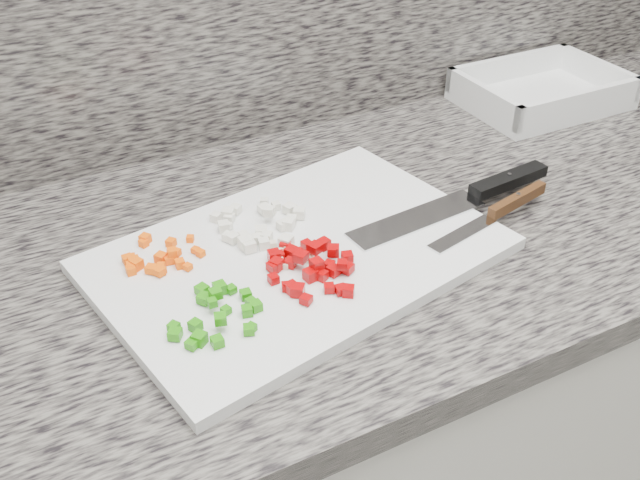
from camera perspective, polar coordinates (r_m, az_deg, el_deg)
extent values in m
cube|color=silver|center=(1.29, 2.31, -16.19)|extent=(3.92, 0.62, 0.86)
cube|color=#625E57|center=(0.98, 2.91, 0.64)|extent=(3.96, 0.64, 0.04)
cube|color=white|center=(0.89, -1.75, -1.17)|extent=(0.53, 0.41, 0.02)
cube|color=#FF5805|center=(0.88, -14.62, -1.73)|extent=(0.01, 0.01, 0.01)
cube|color=#FF5805|center=(0.88, -14.95, -1.49)|extent=(0.02, 0.02, 0.01)
cube|color=#FF5805|center=(0.92, -13.81, 0.10)|extent=(0.02, 0.02, 0.01)
cube|color=#FF5805|center=(0.87, -14.89, -2.35)|extent=(0.01, 0.01, 0.01)
cube|color=#FF5805|center=(0.86, -10.54, -2.12)|extent=(0.01, 0.01, 0.01)
cube|color=#FF5805|center=(0.86, -11.14, -1.87)|extent=(0.01, 0.01, 0.01)
cube|color=#FF5805|center=(0.87, -12.61, -2.09)|extent=(0.01, 0.01, 0.01)
cube|color=#FF5805|center=(0.90, -11.83, -0.20)|extent=(0.01, 0.01, 0.01)
cube|color=#FF5805|center=(0.89, -15.14, -1.50)|extent=(0.01, 0.01, 0.01)
cube|color=#FF5805|center=(0.86, -12.57, -2.49)|extent=(0.01, 0.01, 0.01)
cube|color=#FF5805|center=(0.91, -13.93, -0.24)|extent=(0.01, 0.01, 0.01)
cube|color=#FF5805|center=(0.86, -12.72, -2.42)|extent=(0.02, 0.02, 0.01)
cube|color=#FF5805|center=(0.87, -11.40, -0.98)|extent=(0.01, 0.01, 0.01)
cube|color=#FF5805|center=(0.88, -11.82, -1.09)|extent=(0.01, 0.01, 0.01)
cube|color=#FF5805|center=(0.88, -12.60, -1.41)|extent=(0.02, 0.02, 0.01)
cube|color=#FF5805|center=(0.87, -14.80, -2.04)|extent=(0.01, 0.01, 0.01)
cube|color=#FF5805|center=(0.87, -11.98, -1.54)|extent=(0.01, 0.01, 0.01)
cube|color=#FF5805|center=(0.86, -13.37, -2.26)|extent=(0.02, 0.02, 0.01)
cube|color=#FF5805|center=(0.86, -13.00, -2.30)|extent=(0.01, 0.01, 0.01)
cube|color=#FF5805|center=(0.87, -14.46, -1.87)|extent=(0.02, 0.02, 0.01)
cube|color=#FF5805|center=(0.91, -10.34, 0.11)|extent=(0.01, 0.01, 0.01)
cube|color=#FF5805|center=(0.88, -9.54, -1.04)|extent=(0.01, 0.01, 0.01)
cube|color=#FF5805|center=(0.87, -11.73, -0.98)|extent=(0.01, 0.01, 0.01)
cube|color=#FF5805|center=(0.89, -9.94, -0.78)|extent=(0.01, 0.01, 0.01)
cube|color=white|center=(0.92, -2.53, 1.25)|extent=(0.02, 0.02, 0.01)
cube|color=white|center=(0.94, -8.30, 1.82)|extent=(0.02, 0.02, 0.01)
cube|color=white|center=(0.95, -2.44, 2.52)|extent=(0.02, 0.02, 0.01)
cube|color=white|center=(0.92, -3.03, 1.19)|extent=(0.01, 0.01, 0.01)
cube|color=white|center=(0.96, -3.54, 2.76)|extent=(0.01, 0.01, 0.01)
cube|color=white|center=(0.89, -5.04, 0.09)|extent=(0.01, 0.01, 0.01)
cube|color=white|center=(0.94, -7.36, 2.12)|extent=(0.02, 0.02, 0.01)
cube|color=white|center=(0.94, -4.05, 2.34)|extent=(0.02, 0.02, 0.01)
cube|color=white|center=(0.95, -4.50, 2.51)|extent=(0.02, 0.02, 0.01)
cube|color=white|center=(0.95, -3.98, 2.33)|extent=(0.01, 0.01, 0.01)
cube|color=white|center=(0.88, -6.01, -0.22)|extent=(0.02, 0.02, 0.01)
cube|color=white|center=(0.88, -2.73, -0.17)|extent=(0.02, 0.02, 0.01)
cube|color=white|center=(0.95, -6.79, 2.48)|extent=(0.02, 0.02, 0.01)
cube|color=white|center=(0.90, -6.98, 0.15)|extent=(0.02, 0.02, 0.01)
cube|color=white|center=(0.90, -7.37, 0.26)|extent=(0.02, 0.02, 0.01)
cube|color=white|center=(0.92, -7.43, 1.12)|extent=(0.01, 0.01, 0.01)
cube|color=white|center=(0.88, -4.53, -0.29)|extent=(0.02, 0.02, 0.01)
cube|color=white|center=(0.97, -4.49, 3.08)|extent=(0.01, 0.01, 0.01)
cube|color=white|center=(0.90, -4.73, 0.68)|extent=(0.02, 0.02, 0.01)
cube|color=white|center=(0.90, -6.12, 0.30)|extent=(0.01, 0.01, 0.01)
cube|color=white|center=(0.94, -7.27, 1.77)|extent=(0.02, 0.02, 0.01)
cube|color=white|center=(0.94, -1.68, 2.18)|extent=(0.02, 0.02, 0.01)
cube|color=white|center=(0.89, -4.30, 0.22)|extent=(0.02, 0.02, 0.01)
cube|color=white|center=(0.93, -2.30, 1.66)|extent=(0.02, 0.02, 0.01)
cube|color=white|center=(0.92, -7.71, 1.07)|extent=(0.02, 0.02, 0.01)
cube|color=white|center=(0.89, -5.52, 0.01)|extent=(0.01, 0.01, 0.01)
cube|color=white|center=(0.88, -5.70, -0.48)|extent=(0.02, 0.02, 0.01)
cube|color=white|center=(0.93, -4.15, 2.29)|extent=(0.02, 0.02, 0.01)
cube|color=#25860C|center=(0.78, -11.62, -6.81)|extent=(0.02, 0.02, 0.01)
cube|color=#25860C|center=(0.82, -7.13, -3.92)|extent=(0.01, 0.01, 0.01)
cube|color=#25860C|center=(0.77, -9.94, -6.76)|extent=(0.02, 0.02, 0.01)
cube|color=#25860C|center=(0.79, -7.53, -5.59)|extent=(0.01, 0.01, 0.01)
cube|color=#25860C|center=(0.80, -8.35, -4.26)|extent=(0.01, 0.01, 0.01)
cube|color=#25860C|center=(0.79, -5.14, -5.29)|extent=(0.01, 0.01, 0.01)
cube|color=#25860C|center=(0.75, -8.22, -8.04)|extent=(0.01, 0.01, 0.01)
cube|color=#25860C|center=(0.75, -10.21, -8.20)|extent=(0.02, 0.02, 0.01)
cube|color=#25860C|center=(0.76, -5.71, -7.13)|extent=(0.02, 0.02, 0.01)
cube|color=#25860C|center=(0.81, -5.97, -4.33)|extent=(0.01, 0.01, 0.01)
cube|color=#25860C|center=(0.76, -9.62, -7.79)|extent=(0.02, 0.02, 0.01)
cube|color=#25860C|center=(0.81, -9.27, -4.70)|extent=(0.01, 0.01, 0.01)
cube|color=#25860C|center=(0.82, -9.42, -3.94)|extent=(0.02, 0.02, 0.01)
cube|color=#25860C|center=(0.82, -8.02, -3.83)|extent=(0.01, 0.01, 0.01)
cube|color=#25860C|center=(0.79, -8.63, -4.97)|extent=(0.01, 0.01, 0.01)
cube|color=#25860C|center=(0.76, -5.52, -6.99)|extent=(0.01, 0.01, 0.01)
cube|color=#25860C|center=(0.77, -11.52, -7.38)|extent=(0.02, 0.02, 0.01)
cube|color=#25860C|center=(0.78, -5.87, -5.66)|extent=(0.01, 0.01, 0.01)
cube|color=#25860C|center=(0.81, -9.25, -4.64)|extent=(0.02, 0.02, 0.01)
cube|color=#25860C|center=(0.76, -7.97, -6.26)|extent=(0.02, 0.02, 0.01)
cube|color=#25860C|center=(0.80, -5.53, -4.99)|extent=(0.01, 0.01, 0.01)
cube|color=#A00204|center=(0.88, 0.31, -0.31)|extent=(0.02, 0.02, 0.01)
cube|color=#A00204|center=(0.86, -1.75, -1.15)|extent=(0.01, 0.01, 0.01)
cube|color=#A00204|center=(0.84, -3.70, -2.12)|extent=(0.02, 0.02, 0.01)
cube|color=#A00204|center=(0.87, 1.09, -0.84)|extent=(0.02, 0.02, 0.01)
cube|color=#A00204|center=(0.83, -3.75, -3.12)|extent=(0.01, 0.01, 0.01)
cube|color=#A00204|center=(0.81, 0.72, -3.85)|extent=(0.02, 0.02, 0.01)
cube|color=#A00204|center=(0.84, 0.75, -2.08)|extent=(0.02, 0.02, 0.01)
cube|color=#A00204|center=(0.83, 0.16, -2.86)|extent=(0.02, 0.02, 0.01)
cube|color=#A00204|center=(0.83, 1.78, -1.98)|extent=(0.02, 0.02, 0.01)
cube|color=#A00204|center=(0.84, 2.19, -2.26)|extent=(0.02, 0.02, 0.01)
cube|color=#A00204|center=(0.81, -2.29, -3.84)|extent=(0.02, 0.02, 0.01)
cube|color=#A00204|center=(0.85, 0.94, -0.89)|extent=(0.01, 0.01, 0.01)
cube|color=#A00204|center=(0.83, -0.78, -2.81)|extent=(0.02, 0.02, 0.01)
cube|color=#A00204|center=(0.85, -0.39, -0.62)|extent=(0.02, 0.02, 0.01)
cube|color=#A00204|center=(0.88, -1.08, -0.36)|extent=(0.01, 0.01, 0.01)
cube|color=#A00204|center=(0.86, -2.26, -0.96)|extent=(0.02, 0.02, 0.01)
cube|color=#A00204|center=(0.79, -1.11, -4.78)|extent=(0.02, 0.02, 0.01)
cube|color=#A00204|center=(0.88, -2.78, -0.46)|extent=(0.02, 0.02, 0.01)
cube|color=#A00204|center=(0.81, 2.29, -4.09)|extent=(0.02, 0.02, 0.01)
cube|color=#A00204|center=(0.86, -3.27, -1.24)|extent=(0.01, 0.01, 0.01)
cube|color=#A00204|center=(0.85, -3.49, -1.95)|extent=(0.02, 0.02, 0.01)
cube|color=#A00204|center=(0.86, -3.69, -1.29)|extent=(0.02, 0.02, 0.01)
cube|color=#A00204|center=(0.85, -2.36, -1.83)|extent=(0.02, 0.02, 0.01)
cube|color=#A00204|center=(0.86, 2.20, -1.34)|extent=(0.02, 0.02, 0.01)
cube|color=#A00204|center=(0.81, -1.80, -4.03)|extent=(0.02, 0.02, 0.01)
cube|color=#A00204|center=(0.84, 1.09, -2.45)|extent=(0.02, 0.02, 0.01)
cube|color=#A00204|center=(0.81, -2.69, -3.73)|extent=(0.01, 0.01, 0.01)
cube|color=#A00204|center=(0.81, 1.68, -3.98)|extent=(0.01, 0.01, 0.01)
cube|color=#A00204|center=(0.83, -0.27, -1.91)|extent=(0.02, 0.02, 0.01)
cube|color=#A00204|center=(0.84, -1.54, -1.35)|extent=(0.02, 0.02, 0.01)
cube|color=beige|center=(0.89, -3.76, -0.31)|extent=(0.01, 0.01, 0.01)
cube|color=beige|center=(0.89, -2.83, -0.09)|extent=(0.01, 0.01, 0.01)
cube|color=beige|center=(0.89, -2.61, -0.08)|extent=(0.01, 0.01, 0.01)
cube|color=beige|center=(0.86, -1.77, -1.39)|extent=(0.01, 0.01, 0.01)
cube|color=beige|center=(0.87, -3.11, -0.96)|extent=(0.01, 0.01, 0.01)
cube|color=beige|center=(0.89, -2.41, -0.13)|extent=(0.01, 0.01, 0.01)
cube|color=beige|center=(0.86, -0.98, -1.41)|extent=(0.01, 0.01, 0.01)
cube|color=beige|center=(0.86, -3.23, -1.63)|extent=(0.01, 0.01, 0.01)
cube|color=beige|center=(0.89, -4.05, -0.38)|extent=(0.01, 0.01, 0.01)
cube|color=beige|center=(0.88, -2.33, -0.66)|extent=(0.01, 0.01, 0.01)
cube|color=beige|center=(0.88, -2.79, -0.53)|extent=(0.01, 0.01, 0.01)
cube|color=beige|center=(0.87, -2.49, -0.68)|extent=(0.01, 0.01, 0.01)
cube|color=beige|center=(0.85, -2.78, -2.05)|extent=(0.01, 0.01, 0.01)
cube|color=silver|center=(0.94, 7.75, 1.69)|extent=(0.20, 0.06, 0.00)
cube|color=black|center=(1.04, 14.85, 4.66)|extent=(0.13, 0.04, 0.02)
cylinder|color=silver|center=(1.04, 14.92, 5.08)|extent=(0.01, 0.01, 0.00)
cube|color=silver|center=(0.92, 11.34, 0.48)|extent=(0.11, 0.05, 0.00)
cube|color=#452611|center=(1.00, 15.50, 3.10)|extent=(0.11, 0.04, 0.02)
cylinder|color=silver|center=(0.99, 15.58, 3.54)|extent=(0.01, 0.01, 0.00)
cube|color=white|center=(1.36, 17.17, 10.67)|extent=(0.28, 0.20, 0.01)
cube|color=white|center=(1.41, 14.85, 13.20)|extent=(0.27, 0.01, 0.04)
cube|color=white|center=(1.29, 20.12, 10.19)|extent=(0.27, 0.01, 0.04)
cube|color=white|center=(1.44, 21.31, 12.42)|extent=(0.01, 0.20, 0.04)
cube|color=white|center=(1.26, 12.95, 10.97)|extent=(0.01, 0.20, 0.04)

